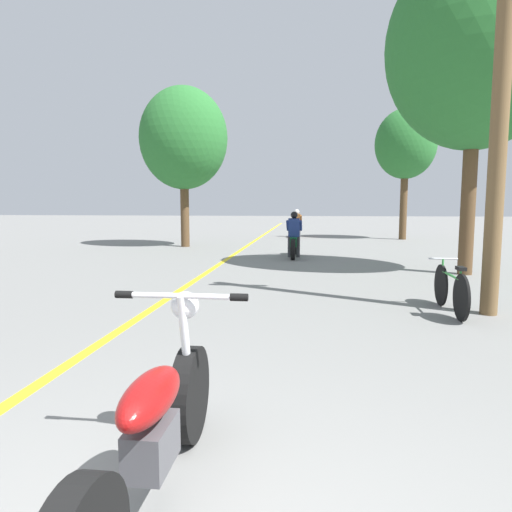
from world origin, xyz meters
TOP-DOWN VIEW (x-y plane):
  - lane_stripe_center at (-1.70, 12.84)m, footprint 0.14×48.00m
  - utility_pole at (3.31, 5.60)m, footprint 1.10×0.24m
  - roadside_tree_right_near at (4.24, 9.55)m, footprint 3.87×3.48m
  - roadside_tree_right_far at (4.88, 20.05)m, footprint 2.70×2.43m
  - roadside_tree_left at (-3.98, 15.43)m, footprint 3.25×2.93m
  - motorcycle_foreground at (-0.09, 0.88)m, footprint 0.85×2.16m
  - motorcycle_rider_lead at (0.22, 12.51)m, footprint 0.50×2.02m
  - motorcycle_rider_far at (0.05, 20.98)m, footprint 0.50×2.13m
  - bicycle_parked at (2.78, 5.62)m, footprint 0.44×1.65m

SIDE VIEW (x-z plane):
  - lane_stripe_center at x=-1.70m, z-range 0.00..0.01m
  - bicycle_parked at x=2.78m, z-range -0.03..0.74m
  - motorcycle_foreground at x=-0.09m, z-range -0.10..0.96m
  - motorcycle_rider_far at x=0.05m, z-range -0.16..1.19m
  - motorcycle_rider_lead at x=0.22m, z-range -0.17..1.21m
  - utility_pole at x=3.31m, z-range 0.09..6.30m
  - roadside_tree_left at x=-3.98m, z-range 1.05..6.94m
  - roadside_tree_right_far at x=4.88m, z-range 1.32..7.14m
  - roadside_tree_right_near at x=4.24m, z-range 1.38..8.62m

